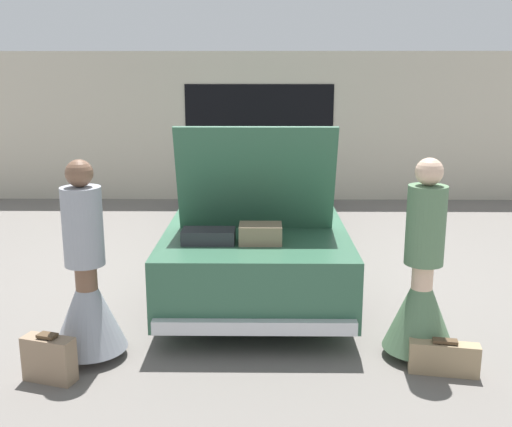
{
  "coord_description": "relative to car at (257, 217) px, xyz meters",
  "views": [
    {
      "loc": [
        0.07,
        -7.47,
        2.39
      ],
      "look_at": [
        0.0,
        -1.47,
        0.99
      ],
      "focal_mm": 42.0,
      "sensor_mm": 36.0,
      "label": 1
    }
  ],
  "objects": [
    {
      "name": "garage_wall_back",
      "position": [
        0.0,
        3.99,
        0.8
      ],
      "size": [
        12.0,
        0.14,
        2.8
      ],
      "color": "beige",
      "rests_on": "ground_plane"
    },
    {
      "name": "person_left",
      "position": [
        -1.41,
        -2.74,
        0.02
      ],
      "size": [
        0.63,
        0.63,
        1.72
      ],
      "rotation": [
        0.0,
        0.0,
        -1.33
      ],
      "color": "brown",
      "rests_on": "ground_plane"
    },
    {
      "name": "ground_plane",
      "position": [
        0.0,
        -0.02,
        -0.59
      ],
      "size": [
        40.0,
        40.0,
        0.0
      ],
      "primitive_type": "plane",
      "color": "slate"
    },
    {
      "name": "suitcase_beside_left_person",
      "position": [
        -1.62,
        -3.16,
        -0.41
      ],
      "size": [
        0.45,
        0.27,
        0.4
      ],
      "color": "#8C7259",
      "rests_on": "ground_plane"
    },
    {
      "name": "suitcase_beside_right_person",
      "position": [
        1.55,
        -3.01,
        -0.46
      ],
      "size": [
        0.57,
        0.23,
        0.3
      ],
      "color": "#9E8460",
      "rests_on": "ground_plane"
    },
    {
      "name": "car",
      "position": [
        0.0,
        0.0,
        0.0
      ],
      "size": [
        1.89,
        5.44,
        1.91
      ],
      "color": "#336047",
      "rests_on": "ground_plane"
    },
    {
      "name": "person_right",
      "position": [
        1.41,
        -2.7,
        0.02
      ],
      "size": [
        0.61,
        0.61,
        1.73
      ],
      "rotation": [
        0.0,
        0.0,
        1.69
      ],
      "color": "beige",
      "rests_on": "ground_plane"
    }
  ]
}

